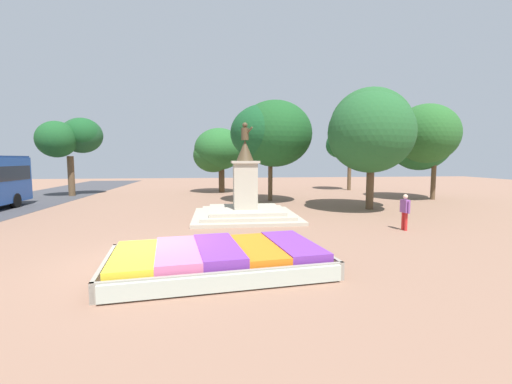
{
  "coord_description": "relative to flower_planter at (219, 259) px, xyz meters",
  "views": [
    {
      "loc": [
        1.87,
        -10.16,
        3.04
      ],
      "look_at": [
        3.47,
        3.4,
        1.72
      ],
      "focal_mm": 24.0,
      "sensor_mm": 36.0,
      "label": 1
    }
  ],
  "objects": [
    {
      "name": "park_tree_far_left",
      "position": [
        12.2,
        23.18,
        4.09
      ],
      "size": [
        3.2,
        3.54,
        5.78
      ],
      "color": "brown",
      "rests_on": "ground_plane"
    },
    {
      "name": "park_tree_distant",
      "position": [
        -11.6,
        20.59,
        4.53
      ],
      "size": [
        4.68,
        4.19,
        6.44
      ],
      "color": "brown",
      "rests_on": "ground_plane"
    },
    {
      "name": "park_tree_behind_statue",
      "position": [
        9.01,
        10.11,
        4.39
      ],
      "size": [
        5.57,
        6.07,
        7.32
      ],
      "color": "brown",
      "rests_on": "ground_plane"
    },
    {
      "name": "park_tree_mid_canopy",
      "position": [
        0.1,
        21.9,
        3.42
      ],
      "size": [
        4.53,
        4.86,
        5.79
      ],
      "color": "#4C3823",
      "rests_on": "ground_plane"
    },
    {
      "name": "statue_monument",
      "position": [
        1.44,
        8.29,
        0.49
      ],
      "size": [
        5.31,
        5.31,
        4.88
      ],
      "color": "#B0A591",
      "rests_on": "ground_plane"
    },
    {
      "name": "flower_planter",
      "position": [
        0.0,
        0.0,
        0.0
      ],
      "size": [
        6.28,
        4.22,
        0.68
      ],
      "color": "#38281C",
      "rests_on": "ground_plane"
    },
    {
      "name": "park_tree_far_right",
      "position": [
        3.75,
        14.42,
        4.48
      ],
      "size": [
        5.62,
        5.51,
        7.05
      ],
      "color": "brown",
      "rests_on": "ground_plane"
    },
    {
      "name": "ground_plane",
      "position": [
        -1.93,
        0.94,
        -0.3
      ],
      "size": [
        90.05,
        90.05,
        0.0
      ],
      "primitive_type": "plane",
      "color": "#8C6651"
    },
    {
      "name": "park_tree_street_side",
      "position": [
        15.35,
        14.94,
        4.37
      ],
      "size": [
        5.02,
        5.79,
        7.01
      ],
      "color": "brown",
      "rests_on": "ground_plane"
    },
    {
      "name": "pedestrian_near_planter",
      "position": [
        7.93,
        4.33,
        0.58
      ],
      "size": [
        0.28,
        0.56,
        1.55
      ],
      "color": "red",
      "rests_on": "ground_plane"
    }
  ]
}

